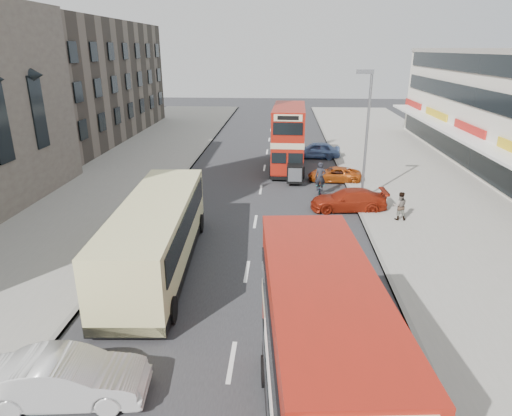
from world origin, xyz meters
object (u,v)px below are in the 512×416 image
at_px(street_lamp, 366,127).
at_px(car_right_a, 348,200).
at_px(car_right_b, 334,174).
at_px(cyclist, 320,184).
at_px(coach, 157,233).
at_px(bus_main, 320,370).
at_px(bus_second, 289,138).
at_px(car_right_c, 316,150).
at_px(car_left_front, 67,378).
at_px(pedestrian_near, 400,206).

distance_m(street_lamp, car_right_a, 4.60).
distance_m(car_right_a, car_right_b, 6.17).
height_order(car_right_a, cyclist, cyclist).
bearing_deg(car_right_a, coach, -52.19).
distance_m(street_lamp, bus_main, 19.71).
bearing_deg(car_right_a, bus_second, -162.25).
height_order(coach, car_right_a, coach).
bearing_deg(bus_main, car_right_a, -105.10).
relative_size(bus_main, car_right_b, 2.19).
bearing_deg(car_right_c, street_lamp, 11.56).
height_order(street_lamp, car_right_b, street_lamp).
distance_m(street_lamp, coach, 14.73).
bearing_deg(car_left_front, cyclist, -29.86).
distance_m(coach, car_left_front, 8.02).
xyz_separation_m(bus_main, car_right_c, (2.02, 30.93, -1.71)).
height_order(coach, pedestrian_near, coach).
distance_m(street_lamp, cyclist, 4.80).
xyz_separation_m(coach, car_right_b, (9.26, 14.31, -1.17)).
bearing_deg(bus_second, bus_main, 92.77).
xyz_separation_m(bus_main, car_right_a, (3.09, 17.38, -1.77)).
distance_m(car_left_front, car_right_c, 30.91).
relative_size(bus_second, car_left_front, 2.04).
xyz_separation_m(car_right_a, car_right_c, (-1.07, 13.54, 0.07)).
xyz_separation_m(bus_main, coach, (-6.35, 9.24, -0.73)).
xyz_separation_m(bus_second, cyclist, (2.05, -6.76, -1.75)).
bearing_deg(coach, car_left_front, -96.28).
bearing_deg(pedestrian_near, car_right_b, -68.30).
xyz_separation_m(car_right_a, car_right_b, (-0.19, 6.16, -0.12)).
xyz_separation_m(coach, car_left_front, (-0.41, -7.95, -0.99)).
bearing_deg(bus_main, car_left_front, -15.84).
distance_m(bus_main, car_right_c, 31.04).
bearing_deg(car_right_a, cyclist, -153.50).
xyz_separation_m(street_lamp, car_left_front, (-10.87, -17.84, -4.06)).
bearing_deg(cyclist, pedestrian_near, -44.00).
height_order(bus_main, bus_second, bus_second).
relative_size(bus_second, car_right_c, 2.09).
xyz_separation_m(bus_main, car_left_front, (-6.76, 1.29, -1.71)).
distance_m(car_right_b, pedestrian_near, 8.44).
bearing_deg(street_lamp, cyclist, 159.81).
bearing_deg(cyclist, coach, -122.83).
bearing_deg(bus_second, car_left_front, 77.93).
relative_size(car_left_front, car_right_c, 1.02).
bearing_deg(street_lamp, pedestrian_near, -65.92).
relative_size(street_lamp, car_right_c, 1.90).
bearing_deg(car_left_front, pedestrian_near, -46.98).
bearing_deg(bus_second, cyclist, 108.65).
xyz_separation_m(bus_second, coach, (-5.87, -17.59, -0.86)).
bearing_deg(car_left_front, car_right_b, -29.40).
relative_size(street_lamp, car_left_front, 1.86).
xyz_separation_m(bus_second, car_right_c, (2.50, 4.10, -1.84)).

